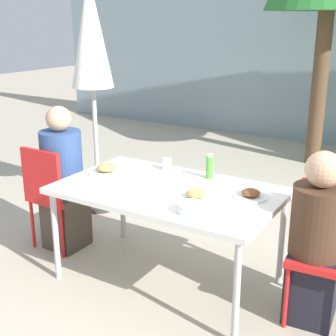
# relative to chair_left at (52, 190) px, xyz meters

# --- Properties ---
(ground_plane) EXTENTS (24.00, 24.00, 0.00)m
(ground_plane) POSITION_rel_chair_left_xyz_m (1.08, 0.06, -0.52)
(ground_plane) COLOR #B2A893
(building_facade) EXTENTS (10.00, 0.20, 3.00)m
(building_facade) POSITION_rel_chair_left_xyz_m (1.08, 4.74, 0.98)
(building_facade) COLOR gray
(building_facade) RESTS_ON ground
(dining_table) EXTENTS (1.55, 0.93, 0.73)m
(dining_table) POSITION_rel_chair_left_xyz_m (1.08, 0.06, 0.15)
(dining_table) COLOR white
(dining_table) RESTS_ON ground
(chair_left) EXTENTS (0.41, 0.41, 0.89)m
(chair_left) POSITION_rel_chair_left_xyz_m (0.00, 0.00, 0.00)
(chair_left) COLOR red
(chair_left) RESTS_ON ground
(person_left) EXTENTS (0.33, 0.33, 1.21)m
(person_left) POSITION_rel_chair_left_xyz_m (0.05, 0.08, 0.05)
(person_left) COLOR #473D33
(person_left) RESTS_ON ground
(chair_right) EXTENTS (0.43, 0.43, 0.89)m
(chair_right) POSITION_rel_chair_left_xyz_m (2.14, 0.22, 0.00)
(chair_right) COLOR red
(chair_right) RESTS_ON ground
(person_right) EXTENTS (0.33, 0.33, 1.13)m
(person_right) POSITION_rel_chair_left_xyz_m (2.10, 0.14, 0.01)
(person_right) COLOR black
(person_right) RESTS_ON ground
(closed_umbrella) EXTENTS (0.40, 0.40, 2.28)m
(closed_umbrella) POSITION_rel_chair_left_xyz_m (-0.26, 0.88, 1.15)
(closed_umbrella) COLOR #333333
(closed_umbrella) RESTS_ON ground
(plate_0) EXTENTS (0.24, 0.24, 0.07)m
(plate_0) POSITION_rel_chair_left_xyz_m (1.34, -0.02, 0.23)
(plate_0) COLOR white
(plate_0) RESTS_ON dining_table
(plate_1) EXTENTS (0.28, 0.28, 0.07)m
(plate_1) POSITION_rel_chair_left_xyz_m (0.49, 0.11, 0.23)
(plate_1) COLOR white
(plate_1) RESTS_ON dining_table
(plate_2) EXTENTS (0.22, 0.22, 0.06)m
(plate_2) POSITION_rel_chair_left_xyz_m (1.64, 0.19, 0.23)
(plate_2) COLOR white
(plate_2) RESTS_ON dining_table
(bottle) EXTENTS (0.06, 0.06, 0.18)m
(bottle) POSITION_rel_chair_left_xyz_m (1.22, 0.41, 0.29)
(bottle) COLOR #51A338
(bottle) RESTS_ON dining_table
(drinking_cup) EXTENTS (0.07, 0.07, 0.09)m
(drinking_cup) POSITION_rel_chair_left_xyz_m (0.84, 0.42, 0.25)
(drinking_cup) COLOR silver
(drinking_cup) RESTS_ON dining_table
(salad_bowl) EXTENTS (0.16, 0.16, 0.06)m
(salad_bowl) POSITION_rel_chair_left_xyz_m (1.42, -0.23, 0.23)
(salad_bowl) COLOR white
(salad_bowl) RESTS_ON dining_table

